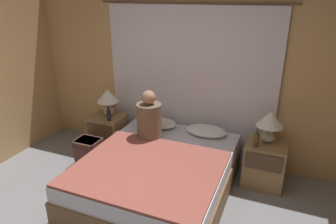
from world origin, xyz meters
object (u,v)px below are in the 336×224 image
at_px(lamp_right, 270,122).
at_px(lamp_left, 108,98).
at_px(beer_bottle_on_left_stand, 109,115).
at_px(person_left_in_bed, 149,119).
at_px(bed, 159,176).
at_px(backpack_on_floor, 89,151).
at_px(nightstand_right, 264,164).
at_px(pillow_left, 158,123).
at_px(nightstand_left, 108,134).
at_px(pillow_right, 206,131).
at_px(beer_bottle_on_right_stand, 256,140).

bearing_deg(lamp_right, lamp_left, 180.00).
bearing_deg(beer_bottle_on_left_stand, person_left_in_bed, -11.99).
distance_m(bed, backpack_on_floor, 1.18).
bearing_deg(nightstand_right, lamp_left, 178.56).
bearing_deg(backpack_on_floor, lamp_right, 12.61).
bearing_deg(beer_bottle_on_left_stand, bed, -28.89).
distance_m(pillow_left, beer_bottle_on_left_stand, 0.70).
bearing_deg(lamp_left, bed, -32.96).
bearing_deg(backpack_on_floor, nightstand_left, 86.63).
xyz_separation_m(person_left_in_bed, beer_bottle_on_left_stand, (-0.71, 0.15, -0.12)).
bearing_deg(person_left_in_bed, lamp_right, 12.59).
relative_size(pillow_right, beer_bottle_on_left_stand, 2.58).
bearing_deg(beer_bottle_on_right_stand, nightstand_right, 44.14).
height_order(beer_bottle_on_left_stand, backpack_on_floor, beer_bottle_on_left_stand).
bearing_deg(pillow_left, pillow_right, 0.00).
xyz_separation_m(nightstand_right, lamp_right, (0.00, 0.06, 0.55)).
bearing_deg(pillow_left, nightstand_right, -3.53).
distance_m(pillow_left, person_left_in_bed, 0.41).
distance_m(lamp_right, backpack_on_floor, 2.42).
distance_m(nightstand_left, pillow_right, 1.51).
height_order(pillow_left, beer_bottle_on_right_stand, beer_bottle_on_right_stand).
xyz_separation_m(lamp_left, beer_bottle_on_left_stand, (0.11, -0.17, -0.19)).
distance_m(lamp_left, backpack_on_floor, 0.80).
bearing_deg(pillow_left, nightstand_left, -173.31).
relative_size(lamp_left, beer_bottle_on_right_stand, 1.75).
relative_size(bed, person_left_in_bed, 3.03).
relative_size(nightstand_left, lamp_right, 1.42).
height_order(nightstand_left, lamp_right, lamp_right).
bearing_deg(backpack_on_floor, beer_bottle_on_left_stand, 67.78).
bearing_deg(person_left_in_bed, bed, -53.04).
bearing_deg(nightstand_left, pillow_right, 3.53).
xyz_separation_m(pillow_left, pillow_right, (0.70, 0.00, 0.00)).
relative_size(nightstand_right, lamp_right, 1.42).
xyz_separation_m(nightstand_right, beer_bottle_on_left_stand, (-2.15, -0.11, 0.36)).
height_order(nightstand_right, pillow_left, pillow_left).
xyz_separation_m(bed, pillow_left, (-0.35, 0.77, 0.31)).
bearing_deg(pillow_left, person_left_in_bed, -83.31).
xyz_separation_m(lamp_right, beer_bottle_on_right_stand, (-0.12, -0.17, -0.18)).
bearing_deg(beer_bottle_on_left_stand, nightstand_right, 3.04).
relative_size(pillow_right, backpack_on_floor, 1.37).
bearing_deg(beer_bottle_on_left_stand, lamp_right, 4.55).
bearing_deg(nightstand_left, bed, -30.88).
bearing_deg(lamp_left, person_left_in_bed, -21.39).
bearing_deg(pillow_right, lamp_left, -178.66).
relative_size(nightstand_left, beer_bottle_on_left_stand, 2.70).
relative_size(person_left_in_bed, beer_bottle_on_left_stand, 3.06).
distance_m(beer_bottle_on_left_stand, backpack_on_floor, 0.56).
bearing_deg(pillow_left, lamp_left, -177.46).
bearing_deg(backpack_on_floor, nightstand_right, 11.24).
distance_m(nightstand_left, nightstand_right, 2.26).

